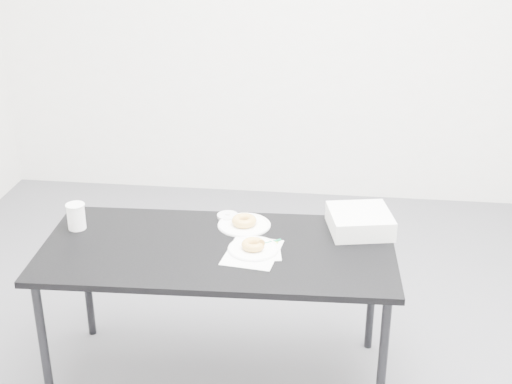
# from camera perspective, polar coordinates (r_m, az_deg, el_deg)

# --- Properties ---
(floor) EXTENTS (4.00, 4.00, 0.00)m
(floor) POSITION_cam_1_polar(r_m,az_deg,el_deg) (3.50, -0.80, -13.31)
(floor) COLOR #515156
(floor) RESTS_ON ground
(wall_back) EXTENTS (4.00, 0.02, 2.70)m
(wall_back) POSITION_cam_1_polar(r_m,az_deg,el_deg) (4.84, 2.37, 14.77)
(wall_back) COLOR white
(wall_back) RESTS_ON floor
(table) EXTENTS (1.52, 0.76, 0.68)m
(table) POSITION_cam_1_polar(r_m,az_deg,el_deg) (3.05, -3.06, -5.27)
(table) COLOR black
(table) RESTS_ON floor
(scorecard) EXTENTS (0.25, 0.30, 0.00)m
(scorecard) POSITION_cam_1_polar(r_m,az_deg,el_deg) (2.98, -0.29, -4.85)
(scorecard) COLOR white
(scorecard) RESTS_ON table
(logo_patch) EXTENTS (0.05, 0.05, 0.00)m
(logo_patch) POSITION_cam_1_polar(r_m,az_deg,el_deg) (3.05, 1.35, -4.06)
(logo_patch) COLOR green
(logo_patch) RESTS_ON scorecard
(pen) EXTENTS (0.11, 0.08, 0.01)m
(pen) POSITION_cam_1_polar(r_m,az_deg,el_deg) (3.04, 0.97, -4.08)
(pen) COLOR #0B7C4F
(pen) RESTS_ON scorecard
(napkin) EXTENTS (0.17, 0.17, 0.00)m
(napkin) POSITION_cam_1_polar(r_m,az_deg,el_deg) (2.98, 0.53, -4.84)
(napkin) COLOR white
(napkin) RESTS_ON table
(plate_near) EXTENTS (0.22, 0.22, 0.01)m
(plate_near) POSITION_cam_1_polar(r_m,az_deg,el_deg) (2.99, -0.20, -4.56)
(plate_near) COLOR white
(plate_near) RESTS_ON napkin
(donut_near) EXTENTS (0.10, 0.10, 0.03)m
(donut_near) POSITION_cam_1_polar(r_m,az_deg,el_deg) (2.99, -0.21, -4.23)
(donut_near) COLOR gold
(donut_near) RESTS_ON plate_near
(plate_far) EXTENTS (0.24, 0.24, 0.01)m
(plate_far) POSITION_cam_1_polar(r_m,az_deg,el_deg) (3.20, -0.95, -2.66)
(plate_far) COLOR white
(plate_far) RESTS_ON table
(donut_far) EXTENTS (0.13, 0.13, 0.04)m
(donut_far) POSITION_cam_1_polar(r_m,az_deg,el_deg) (3.19, -0.96, -2.31)
(donut_far) COLOR gold
(donut_far) RESTS_ON plate_far
(coffee_cup) EXTENTS (0.08, 0.08, 0.12)m
(coffee_cup) POSITION_cam_1_polar(r_m,az_deg,el_deg) (3.25, -14.19, -1.90)
(coffee_cup) COLOR white
(coffee_cup) RESTS_ON table
(cup_lid) EXTENTS (0.10, 0.10, 0.01)m
(cup_lid) POSITION_cam_1_polar(r_m,az_deg,el_deg) (3.28, -2.28, -1.92)
(cup_lid) COLOR silver
(cup_lid) RESTS_ON table
(bakery_box) EXTENTS (0.31, 0.31, 0.09)m
(bakery_box) POSITION_cam_1_polar(r_m,az_deg,el_deg) (3.17, 8.30, -2.32)
(bakery_box) COLOR silver
(bakery_box) RESTS_ON table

